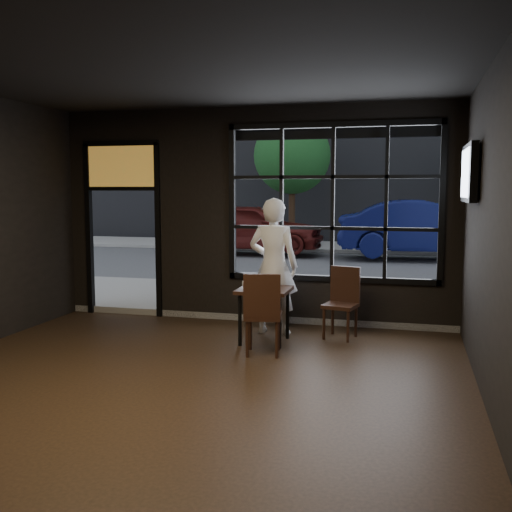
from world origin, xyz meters
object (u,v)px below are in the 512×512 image
(cafe_table, at_px, (264,315))
(man, at_px, (273,266))
(navy_car, at_px, (426,228))
(chair_near, at_px, (263,313))

(cafe_table, relative_size, man, 0.38)
(man, distance_m, navy_car, 9.62)
(cafe_table, relative_size, chair_near, 0.71)
(cafe_table, xyz_separation_m, chair_near, (0.12, -0.54, 0.15))
(cafe_table, bearing_deg, chair_near, -77.77)
(cafe_table, bearing_deg, man, 89.27)
(cafe_table, height_order, chair_near, chair_near)
(chair_near, bearing_deg, man, -92.96)
(cafe_table, distance_m, navy_car, 10.13)
(man, relative_size, navy_car, 0.39)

